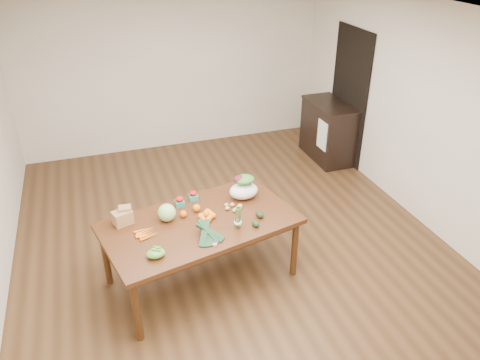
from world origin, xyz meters
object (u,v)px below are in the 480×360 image
object	(u,v)px
dining_table	(201,251)
cabinet	(328,131)
kale_bunch	(209,233)
salad_bag	(244,188)
mandarin_cluster	(206,215)
asparagus_bundle	(238,217)
cabbage	(167,213)
paper_bag	(122,216)

from	to	relation	value
dining_table	cabinet	size ratio (longest dim) A/B	1.91
dining_table	kale_bunch	bearing A→B (deg)	-100.50
salad_bag	mandarin_cluster	bearing A→B (deg)	-151.05
cabinet	asparagus_bundle	size ratio (longest dim) A/B	4.08
dining_table	asparagus_bundle	bearing A→B (deg)	-47.30
cabinet	cabbage	distance (m)	3.72
paper_bag	kale_bunch	xyz separation A→B (m)	(0.76, -0.55, -0.01)
cabinet	kale_bunch	distance (m)	3.77
paper_bag	asparagus_bundle	bearing A→B (deg)	-22.29
dining_table	mandarin_cluster	size ratio (longest dim) A/B	10.81
asparagus_bundle	cabbage	bearing A→B (deg)	138.20
mandarin_cluster	asparagus_bundle	bearing A→B (deg)	-44.27
cabinet	salad_bag	size ratio (longest dim) A/B	3.17
cabinet	paper_bag	size ratio (longest dim) A/B	4.10
dining_table	mandarin_cluster	bearing A→B (deg)	1.78
paper_bag	cabbage	size ratio (longest dim) A/B	1.35
paper_bag	mandarin_cluster	xyz separation A→B (m)	(0.82, -0.19, -0.04)
kale_bunch	asparagus_bundle	bearing A→B (deg)	6.07
cabinet	mandarin_cluster	xyz separation A→B (m)	(-2.63, -2.25, 0.33)
kale_bunch	asparagus_bundle	xyz separation A→B (m)	(0.32, 0.11, 0.05)
kale_bunch	asparagus_bundle	distance (m)	0.34
dining_table	paper_bag	distance (m)	0.90
dining_table	kale_bunch	distance (m)	0.57
salad_bag	dining_table	bearing A→B (deg)	-152.80
paper_bag	cabinet	bearing A→B (deg)	30.84
mandarin_cluster	salad_bag	xyz separation A→B (m)	(0.50, 0.28, 0.07)
cabbage	dining_table	bearing A→B (deg)	-22.51
cabinet	kale_bunch	size ratio (longest dim) A/B	2.55
kale_bunch	salad_bag	bearing A→B (deg)	35.83
cabbage	salad_bag	xyz separation A→B (m)	(0.89, 0.17, 0.03)
cabinet	dining_table	bearing A→B (deg)	-140.00
dining_table	cabinet	xyz separation A→B (m)	(2.71, 2.27, 0.10)
paper_bag	mandarin_cluster	size ratio (longest dim) A/B	1.38
paper_bag	dining_table	bearing A→B (deg)	-15.77
cabbage	asparagus_bundle	size ratio (longest dim) A/B	0.74
cabinet	salad_bag	xyz separation A→B (m)	(-2.13, -1.97, 0.40)
cabinet	mandarin_cluster	bearing A→B (deg)	-139.43
paper_bag	mandarin_cluster	world-z (taller)	paper_bag
mandarin_cluster	asparagus_bundle	distance (m)	0.37
asparagus_bundle	mandarin_cluster	bearing A→B (deg)	123.17
cabinet	salad_bag	bearing A→B (deg)	-137.14
cabbage	mandarin_cluster	distance (m)	0.40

